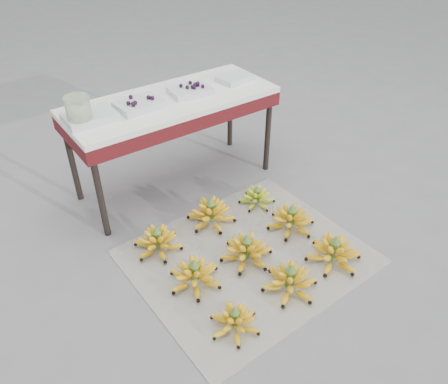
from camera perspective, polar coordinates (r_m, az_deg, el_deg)
ground at (r=2.51m, az=2.14°, el=-8.87°), size 60.00×60.00×0.00m
newspaper_mat at (r=2.52m, az=3.13°, el=-8.41°), size 1.27×1.08×0.01m
bunch_front_left at (r=2.16m, az=1.40°, el=-16.50°), size 0.24×0.24×0.15m
bunch_front_center at (r=2.33m, az=8.60°, el=-11.41°), size 0.38×0.38×0.18m
bunch_front_right at (r=2.52m, az=14.13°, el=-7.68°), size 0.36×0.36×0.19m
bunch_mid_left at (r=2.34m, az=-3.80°, el=-10.78°), size 0.33×0.33×0.17m
bunch_mid_center at (r=2.47m, az=2.93°, el=-7.65°), size 0.33×0.33×0.18m
bunch_mid_right at (r=2.70m, az=8.74°, el=-3.64°), size 0.36×0.36×0.18m
bunch_back_left at (r=2.55m, az=-8.63°, el=-6.42°), size 0.30×0.30×0.17m
bunch_back_center at (r=2.71m, az=-1.69°, el=-2.85°), size 0.37×0.37×0.18m
bunch_back_right at (r=2.87m, az=4.30°, el=-0.72°), size 0.30×0.30×0.14m
vendor_table at (r=2.84m, az=-6.81°, el=10.75°), size 1.34×0.54×0.64m
tray_far_left at (r=2.60m, az=-17.12°, el=9.35°), size 0.28×0.20×0.04m
tray_left at (r=2.69m, az=-10.99°, el=11.17°), size 0.28×0.21×0.07m
tray_right at (r=2.84m, az=-4.43°, el=13.10°), size 0.27×0.21×0.07m
tray_far_right at (r=3.04m, az=1.40°, el=14.65°), size 0.24×0.19×0.04m
glass_jar at (r=2.54m, az=-18.44°, el=9.96°), size 0.15×0.15×0.17m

